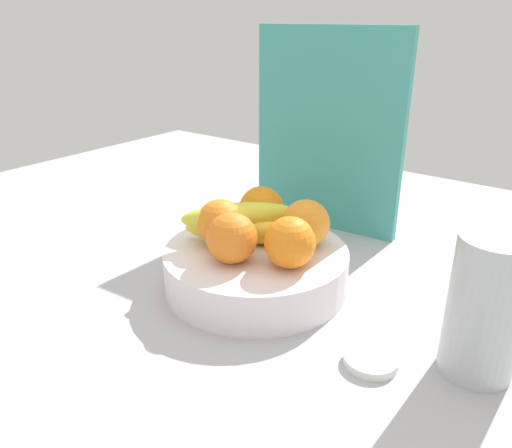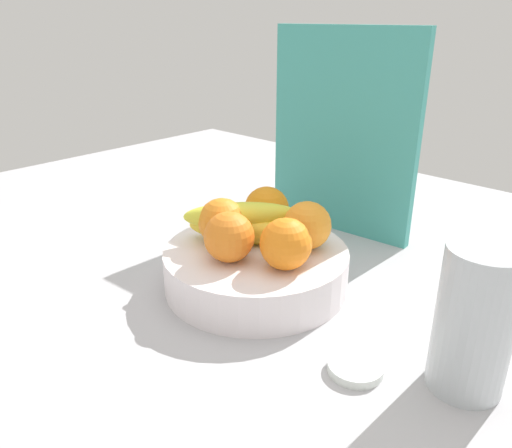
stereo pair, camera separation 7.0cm
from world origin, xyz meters
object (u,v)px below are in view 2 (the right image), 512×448
(cutting_board, at_px, (342,134))
(jar_lid, at_px, (355,368))
(orange_back_right, at_px, (229,237))
(orange_front_left, at_px, (286,244))
(orange_front_right, at_px, (307,225))
(banana_bunch, at_px, (244,222))
(orange_center, at_px, (267,209))
(fruit_bowl, at_px, (256,268))
(orange_back_left, at_px, (222,222))
(thermos_tumbler, at_px, (475,321))

(cutting_board, bearing_deg, jar_lid, -56.59)
(orange_back_right, bearing_deg, orange_front_left, 26.78)
(orange_front_right, xyz_separation_m, orange_back_right, (-0.05, -0.10, 0.00))
(banana_bunch, bearing_deg, orange_front_right, 29.61)
(orange_center, xyz_separation_m, banana_bunch, (0.01, -0.06, -0.00))
(orange_front_right, bearing_deg, fruit_bowl, -131.48)
(orange_front_left, relative_size, orange_back_right, 1.00)
(orange_back_right, xyz_separation_m, cutting_board, (-0.04, 0.32, 0.08))
(orange_front_right, xyz_separation_m, jar_lid, (0.17, -0.12, -0.09))
(orange_front_left, distance_m, orange_front_right, 0.07)
(orange_center, relative_size, cutting_board, 0.19)
(banana_bunch, xyz_separation_m, cutting_board, (-0.01, 0.26, 0.09))
(orange_front_right, height_order, jar_lid, orange_front_right)
(orange_center, distance_m, cutting_board, 0.22)
(orange_center, relative_size, banana_bunch, 0.42)
(fruit_bowl, height_order, orange_back_right, orange_back_right)
(orange_back_left, bearing_deg, cutting_board, 88.11)
(orange_front_right, bearing_deg, orange_back_left, -143.01)
(orange_back_left, xyz_separation_m, thermos_tumbler, (0.36, 0.02, -0.01))
(orange_front_left, relative_size, cutting_board, 0.19)
(fruit_bowl, xyz_separation_m, jar_lid, (0.22, -0.06, -0.02))
(banana_bunch, relative_size, jar_lid, 2.67)
(orange_back_right, relative_size, banana_bunch, 0.42)
(orange_front_right, xyz_separation_m, banana_bunch, (-0.08, -0.05, -0.00))
(orange_front_right, height_order, cutting_board, cutting_board)
(orange_front_right, relative_size, orange_center, 1.00)
(jar_lid, bearing_deg, orange_back_right, 176.10)
(orange_back_right, distance_m, thermos_tumbler, 0.32)
(orange_front_left, height_order, banana_bunch, orange_front_left)
(orange_center, xyz_separation_m, orange_back_left, (-0.01, -0.08, 0.00))
(orange_back_left, xyz_separation_m, orange_back_right, (0.05, -0.03, 0.00))
(orange_back_right, xyz_separation_m, jar_lid, (0.22, -0.01, -0.09))
(orange_front_left, xyz_separation_m, banana_bunch, (-0.10, 0.02, -0.00))
(orange_center, xyz_separation_m, jar_lid, (0.25, -0.13, -0.09))
(orange_front_right, relative_size, jar_lid, 1.11)
(thermos_tumbler, bearing_deg, fruit_bowl, 179.49)
(orange_back_right, xyz_separation_m, banana_bunch, (-0.03, 0.06, -0.00))
(orange_front_left, bearing_deg, fruit_bowl, 168.38)
(fruit_bowl, xyz_separation_m, orange_center, (-0.04, 0.06, 0.07))
(orange_center, distance_m, jar_lid, 0.30)
(fruit_bowl, height_order, orange_front_left, orange_front_left)
(banana_bunch, xyz_separation_m, jar_lid, (0.25, -0.07, -0.09))
(orange_back_right, xyz_separation_m, thermos_tumbler, (0.32, 0.05, -0.01))
(fruit_bowl, bearing_deg, jar_lid, -16.65)
(orange_front_left, xyz_separation_m, cutting_board, (-0.11, 0.28, 0.08))
(orange_front_right, xyz_separation_m, thermos_tumbler, (0.26, -0.06, -0.01))
(orange_front_left, height_order, orange_back_right, same)
(orange_center, bearing_deg, orange_back_left, -98.27)
(fruit_bowl, distance_m, orange_back_right, 0.08)
(orange_center, distance_m, thermos_tumbler, 0.36)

